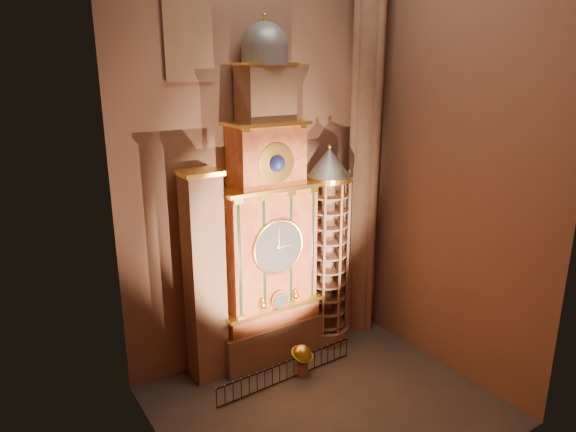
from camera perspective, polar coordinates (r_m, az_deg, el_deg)
floor at (r=24.51m, az=4.22°, el=-20.17°), size 14.00×14.00×0.00m
wall_back at (r=24.98m, az=-3.63°, el=8.10°), size 22.00×0.00×22.00m
wall_left at (r=16.77m, az=-14.49°, el=3.53°), size 0.00×22.00×22.00m
wall_right at (r=24.89m, az=17.85°, el=7.33°), size 0.00×22.00×22.00m
astronomical_clock at (r=25.10m, az=-2.29°, el=-1.99°), size 5.60×2.41×16.70m
portrait_tower at (r=24.22m, az=-9.26°, el=-6.77°), size 1.80×1.60×10.20m
stair_turret at (r=27.21m, az=4.39°, el=-3.69°), size 2.50×2.50×10.80m
gothic_pier at (r=27.69m, az=8.61°, el=8.76°), size 2.04×2.04×22.00m
stained_glass_window at (r=23.33m, az=-11.13°, el=20.81°), size 2.20×0.14×5.20m
celestial_globe at (r=25.85m, az=1.59°, el=-15.43°), size 1.36×1.31×1.60m
iron_railing at (r=25.61m, az=-0.11°, el=-16.83°), size 7.52×0.30×1.01m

